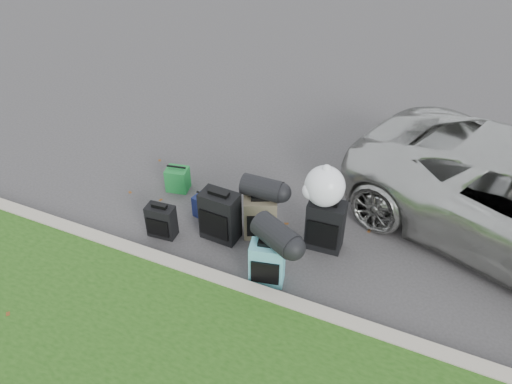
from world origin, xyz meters
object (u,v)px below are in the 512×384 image
at_px(suitcase_small_black, 162,221).
at_px(suitcase_teal, 267,263).
at_px(tote_navy, 205,207).
at_px(suitcase_olive, 260,217).
at_px(suitcase_large_black_left, 220,216).
at_px(tote_green, 178,179).
at_px(suitcase_large_black_right, 325,225).

relative_size(suitcase_small_black, suitcase_teal, 0.81).
bearing_deg(suitcase_teal, suitcase_small_black, 159.93).
xyz_separation_m(suitcase_teal, tote_navy, (-1.25, 0.77, -0.13)).
height_order(suitcase_small_black, suitcase_olive, suitcase_olive).
xyz_separation_m(suitcase_small_black, suitcase_large_black_left, (0.72, 0.28, 0.12)).
bearing_deg(suitcase_olive, suitcase_small_black, 179.02).
xyz_separation_m(tote_green, tote_navy, (0.67, -0.38, -0.02)).
bearing_deg(tote_navy, suitcase_olive, 9.51).
relative_size(suitcase_teal, suitcase_large_black_right, 0.82).
distance_m(suitcase_teal, tote_green, 2.25).
distance_m(suitcase_small_black, suitcase_large_black_right, 2.12).
bearing_deg(suitcase_teal, suitcase_large_black_right, 50.40).
height_order(suitcase_small_black, suitcase_teal, suitcase_teal).
xyz_separation_m(suitcase_teal, tote_green, (-1.92, 1.16, -0.11)).
bearing_deg(suitcase_small_black, tote_navy, 54.70).
relative_size(suitcase_large_black_left, suitcase_large_black_right, 1.00).
height_order(suitcase_large_black_left, tote_navy, suitcase_large_black_left).
xyz_separation_m(suitcase_small_black, suitcase_olive, (1.17, 0.53, 0.06)).
distance_m(suitcase_large_black_left, tote_green, 1.27).
bearing_deg(tote_navy, suitcase_teal, -19.26).
bearing_deg(suitcase_small_black, tote_green, 104.22).
height_order(suitcase_large_black_left, tote_green, suitcase_large_black_left).
bearing_deg(suitcase_large_black_right, tote_navy, 178.91).
xyz_separation_m(suitcase_large_black_right, tote_navy, (-1.68, -0.08, -0.19)).
bearing_deg(suitcase_olive, suitcase_large_black_left, -176.45).
distance_m(suitcase_small_black, suitcase_olive, 1.29).
bearing_deg(suitcase_olive, tote_navy, 151.66).
bearing_deg(suitcase_olive, suitcase_teal, -86.03).
relative_size(suitcase_olive, suitcase_large_black_right, 0.84).
xyz_separation_m(suitcase_large_black_right, tote_green, (-2.35, 0.30, -0.17)).
distance_m(suitcase_olive, suitcase_teal, 0.84).
bearing_deg(suitcase_small_black, suitcase_teal, -12.52).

